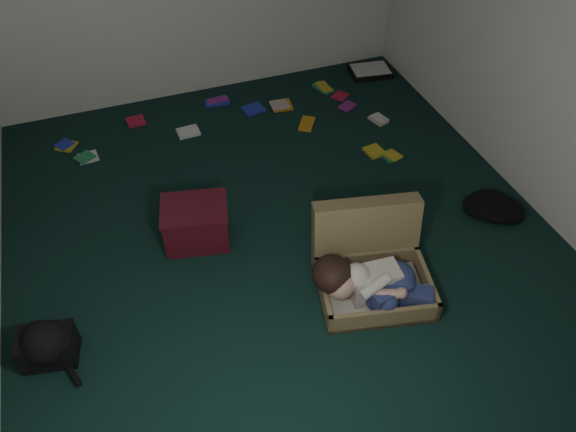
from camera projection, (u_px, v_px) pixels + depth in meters
floor at (281, 236)px, 4.26m from camera, size 4.50×4.50×0.00m
wall_front at (508, 426)px, 1.84m from camera, size 4.50×0.00×4.50m
wall_right at (554, 33)px, 3.85m from camera, size 0.00×4.50×4.50m
suitcase at (371, 264)px, 3.84m from camera, size 0.88×0.86×0.55m
person at (371, 282)px, 3.67m from camera, size 0.77×0.51×0.34m
maroon_bin at (196, 223)px, 4.12m from camera, size 0.55×0.47×0.33m
backpack at (47, 346)px, 3.42m from camera, size 0.46×0.40×0.24m
clothing_pile at (501, 207)px, 4.39m from camera, size 0.45×0.38×0.14m
paper_tray at (370, 71)px, 5.97m from camera, size 0.47×0.38×0.06m
book_scatter at (265, 122)px, 5.33m from camera, size 3.01×1.59×0.02m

